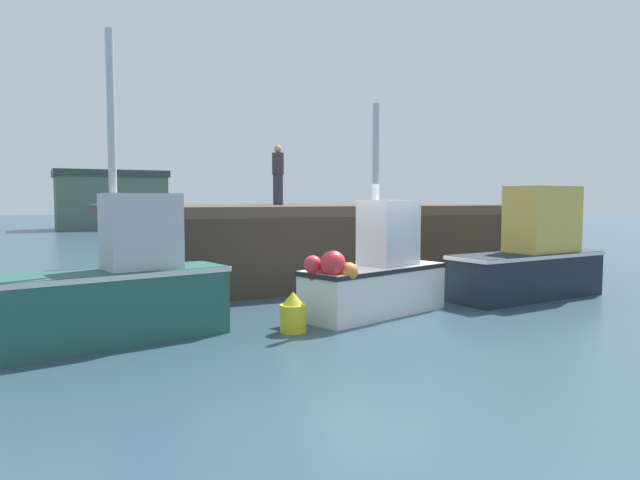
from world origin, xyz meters
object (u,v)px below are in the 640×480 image
at_px(fishing_boat_near_left, 121,289).
at_px(dockworker, 278,175).
at_px(fishing_boat_near_right, 376,274).
at_px(rowboat, 513,280).
at_px(mooring_buoy_foreground, 293,314).
at_px(fishing_boat_mid, 532,257).

bearing_deg(fishing_boat_near_left, dockworker, 49.80).
relative_size(fishing_boat_near_right, rowboat, 2.25).
bearing_deg(fishing_boat_near_left, rowboat, 6.98).
relative_size(fishing_boat_near_left, mooring_buoy_foreground, 6.96).
height_order(fishing_boat_near_left, rowboat, fishing_boat_near_left).
xyz_separation_m(fishing_boat_near_left, mooring_buoy_foreground, (2.64, -0.63, -0.51)).
relative_size(fishing_boat_mid, dockworker, 2.36).
distance_m(fishing_boat_near_left, rowboat, 9.45).
xyz_separation_m(fishing_boat_near_right, dockworker, (0.52, 6.12, 2.13)).
relative_size(fishing_boat_near_right, dockworker, 2.34).
bearing_deg(dockworker, mooring_buoy_foreground, -110.63).
bearing_deg(fishing_boat_mid, rowboat, 63.90).
distance_m(fishing_boat_near_right, dockworker, 6.50).
bearing_deg(dockworker, rowboat, -50.25).
distance_m(fishing_boat_near_left, dockworker, 8.32).
bearing_deg(rowboat, fishing_boat_near_right, -166.60).
bearing_deg(rowboat, mooring_buoy_foreground, -165.17).
bearing_deg(fishing_boat_mid, fishing_boat_near_left, -179.36).
distance_m(fishing_boat_near_right, fishing_boat_mid, 4.17).
relative_size(fishing_boat_near_left, fishing_boat_near_right, 1.19).
bearing_deg(fishing_boat_mid, mooring_buoy_foreground, -173.29).
height_order(fishing_boat_near_left, mooring_buoy_foreground, fishing_boat_near_left).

